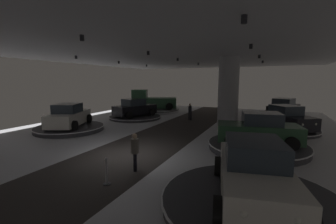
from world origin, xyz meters
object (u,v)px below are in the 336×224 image
object	(u,v)px
display_platform_deep_right	(283,117)
display_platform_mid_right	(257,146)
pickup_truck_deep_left	(151,101)
display_platform_mid_left	(70,128)
display_car_far_right	(286,118)
column_right	(228,94)
display_car_far_left	(135,108)
visitor_walking_far	(190,111)
display_car_near_right	(254,173)
display_platform_deep_left	(154,110)
display_car_mid_right	(259,130)
display_car_deep_right	(284,108)
display_platform_near_right	(252,203)
display_platform_far_left	(135,117)
display_car_mid_left	(69,116)
display_platform_far_right	(286,130)
visitor_walking_near	(135,150)

from	to	relation	value
display_platform_deep_right	display_platform_mid_right	distance (m)	11.49
display_platform_deep_right	pickup_truck_deep_left	size ratio (longest dim) A/B	0.86
display_platform_mid_left	display_car_far_right	distance (m)	16.09
column_right	display_car_far_left	bearing A→B (deg)	172.44
visitor_walking_far	display_car_near_right	bearing A→B (deg)	-63.77
display_platform_deep_left	display_car_mid_right	bearing A→B (deg)	-41.70
display_car_deep_right	display_car_mid_right	bearing A→B (deg)	-98.43
pickup_truck_deep_left	display_platform_deep_left	bearing A→B (deg)	23.54
display_platform_near_right	display_car_deep_right	bearing A→B (deg)	85.13
display_car_deep_right	display_car_near_right	xyz separation A→B (m)	(-1.50, -17.47, -0.01)
pickup_truck_deep_left	display_platform_far_left	distance (m)	5.12
visitor_walking_far	display_car_far_left	bearing A→B (deg)	-165.96
column_right	display_car_mid_right	xyz separation A→B (m)	(2.46, -4.60, -1.64)
display_platform_mid_left	display_car_mid_left	bearing A→B (deg)	-65.20
display_platform_deep_left	display_platform_near_right	bearing A→B (deg)	-53.97
display_platform_far_right	pickup_truck_deep_left	bearing A→B (deg)	159.65
display_platform_deep_right	visitor_walking_far	bearing A→B (deg)	-152.47
pickup_truck_deep_left	display_platform_mid_right	size ratio (longest dim) A/B	1.09
display_car_deep_right	display_car_near_right	size ratio (longest dim) A/B	1.02
column_right	display_car_mid_right	bearing A→B (deg)	-61.89
display_platform_deep_right	display_platform_deep_left	distance (m)	13.93
display_platform_mid_right	visitor_walking_far	bearing A→B (deg)	131.54
visitor_walking_near	display_platform_mid_left	bearing A→B (deg)	153.23
display_car_mid_left	display_platform_near_right	world-z (taller)	display_car_mid_left
display_car_mid_right	visitor_walking_near	bearing A→B (deg)	-130.73
display_platform_far_left	display_platform_deep_left	bearing A→B (deg)	96.48
display_platform_mid_left	display_car_near_right	size ratio (longest dim) A/B	1.12
display_car_deep_right	display_platform_near_right	size ratio (longest dim) A/B	0.85
display_platform_far_left	display_car_far_left	size ratio (longest dim) A/B	1.13
display_car_mid_left	display_platform_mid_right	world-z (taller)	display_car_mid_left
display_platform_deep_left	visitor_walking_far	distance (m)	6.99
display_platform_far_right	display_platform_far_left	bearing A→B (deg)	178.56
column_right	display_car_far_right	bearing A→B (deg)	13.03
display_platform_deep_left	display_platform_mid_right	xyz separation A→B (m)	(12.20, -10.90, 0.00)
display_car_deep_right	display_platform_far_left	size ratio (longest dim) A/B	0.89
display_car_mid_left	display_platform_far_right	distance (m)	16.10
display_platform_deep_right	display_platform_deep_left	size ratio (longest dim) A/B	0.82
display_platform_mid_left	visitor_walking_near	distance (m)	9.71
display_platform_deep_left	display_car_near_right	distance (m)	21.10
pickup_truck_deep_left	display_car_far_left	size ratio (longest dim) A/B	1.25
display_platform_deep_right	display_car_far_right	bearing A→B (deg)	-90.75
display_platform_far_left	visitor_walking_near	xyz separation A→B (m)	(7.18, -11.06, 0.76)
display_car_far_right	display_platform_near_right	bearing A→B (deg)	-96.94
display_car_far_left	display_platform_mid_left	distance (m)	6.88
display_platform_deep_left	pickup_truck_deep_left	bearing A→B (deg)	-156.46
display_car_far_left	display_platform_near_right	world-z (taller)	display_car_far_left
display_car_far_left	display_platform_mid_left	bearing A→B (deg)	-102.36
display_car_mid_left	display_platform_near_right	bearing A→B (deg)	-21.74
display_car_deep_right	display_car_mid_right	world-z (taller)	display_car_mid_right
display_platform_deep_left	visitor_walking_far	bearing A→B (deg)	-32.59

